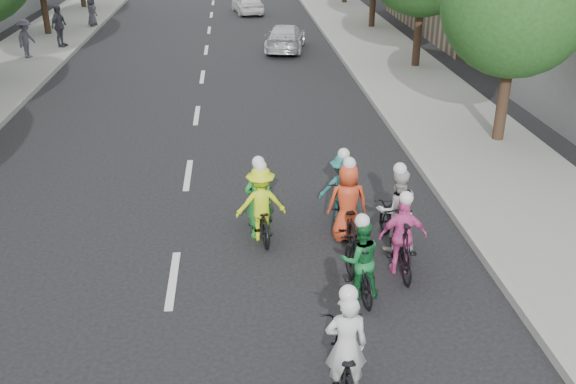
{
  "coord_description": "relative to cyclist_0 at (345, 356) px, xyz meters",
  "views": [
    {
      "loc": [
        1.28,
        -10.32,
        6.47
      ],
      "look_at": [
        2.29,
        1.57,
        1.0
      ],
      "focal_mm": 40.0,
      "sensor_mm": 36.0,
      "label": 1
    }
  ],
  "objects": [
    {
      "name": "cyclist_4",
      "position": [
        0.8,
        4.53,
        0.05
      ],
      "size": [
        0.82,
        1.88,
        1.82
      ],
      "rotation": [
        0.0,
        0.0,
        3.15
      ],
      "color": "black",
      "rests_on": "ground"
    },
    {
      "name": "cyclist_3",
      "position": [
        1.6,
        3.15,
        0.05
      ],
      "size": [
        0.91,
        1.88,
        1.68
      ],
      "rotation": [
        0.0,
        0.0,
        3.11
      ],
      "color": "black",
      "rests_on": "ground"
    },
    {
      "name": "curb_right",
      "position": [
        3.36,
        13.15,
        -0.49
      ],
      "size": [
        0.18,
        80.0,
        0.18
      ],
      "primitive_type": "cube",
      "color": "#999993",
      "rests_on": "ground"
    },
    {
      "name": "follow_car_trail",
      "position": [
        -0.45,
        33.47,
        0.07
      ],
      "size": [
        2.1,
        4.0,
        1.3
      ],
      "primitive_type": "imported",
      "rotation": [
        0.0,
        0.0,
        3.3
      ],
      "color": "silver",
      "rests_on": "ground"
    },
    {
      "name": "cyclist_1",
      "position": [
        0.66,
        2.42,
        0.03
      ],
      "size": [
        0.77,
        1.75,
        1.62
      ],
      "rotation": [
        0.0,
        0.0,
        3.24
      ],
      "color": "black",
      "rests_on": "ground"
    },
    {
      "name": "tree_r_0",
      "position": [
        6.11,
        9.75,
        3.38
      ],
      "size": [
        4.0,
        4.0,
        5.97
      ],
      "color": "black",
      "rests_on": "ground"
    },
    {
      "name": "spectator_2",
      "position": [
        -8.99,
        29.15,
        0.34
      ],
      "size": [
        0.67,
        0.85,
        1.54
      ],
      "primitive_type": "imported",
      "rotation": [
        0.0,
        0.0,
        1.3
      ],
      "color": "#494753",
      "rests_on": "sidewalk_left"
    },
    {
      "name": "cyclist_5",
      "position": [
        -1.0,
        4.77,
        0.04
      ],
      "size": [
        0.75,
        1.69,
        1.81
      ],
      "rotation": [
        0.0,
        0.0,
        3.32
      ],
      "color": "black",
      "rests_on": "ground"
    },
    {
      "name": "spectator_1",
      "position": [
        -9.43,
        23.78,
        0.52
      ],
      "size": [
        0.79,
        1.21,
        1.91
      ],
      "primitive_type": "imported",
      "rotation": [
        0.0,
        0.0,
        1.25
      ],
      "color": "#504F5C",
      "rests_on": "sidewalk_left"
    },
    {
      "name": "curb_left",
      "position": [
        -8.74,
        13.15,
        -0.49
      ],
      "size": [
        0.18,
        80.0,
        0.18
      ],
      "primitive_type": "cube",
      "color": "#999993",
      "rests_on": "ground"
    },
    {
      "name": "cyclist_2",
      "position": [
        -0.96,
        4.69,
        0.06
      ],
      "size": [
        1.09,
        1.76,
        1.75
      ],
      "rotation": [
        0.0,
        0.0,
        3.25
      ],
      "color": "black",
      "rests_on": "ground"
    },
    {
      "name": "cyclist_7",
      "position": [
        0.82,
        5.31,
        0.08
      ],
      "size": [
        1.08,
        1.54,
        1.7
      ],
      "rotation": [
        0.0,
        0.0,
        2.98
      ],
      "color": "black",
      "rests_on": "ground"
    },
    {
      "name": "ground",
      "position": [
        -2.69,
        3.15,
        -0.58
      ],
      "size": [
        120.0,
        120.0,
        0.0
      ],
      "primitive_type": "plane",
      "color": "black",
      "rests_on": "ground"
    },
    {
      "name": "cyclist_0",
      "position": [
        0.0,
        0.0,
        0.0
      ],
      "size": [
        0.71,
        1.83,
        1.8
      ],
      "rotation": [
        0.0,
        0.0,
        3.1
      ],
      "color": "black",
      "rests_on": "ground"
    },
    {
      "name": "sidewalk_right",
      "position": [
        5.31,
        13.15,
        -0.51
      ],
      "size": [
        4.0,
        80.0,
        0.15
      ],
      "primitive_type": "cube",
      "color": "gray",
      "rests_on": "ground"
    },
    {
      "name": "spectator_0",
      "position": [
        -10.32,
        21.57,
        0.39
      ],
      "size": [
        0.89,
        1.19,
        1.64
      ],
      "primitive_type": "imported",
      "rotation": [
        0.0,
        0.0,
        1.27
      ],
      "color": "#464652",
      "rests_on": "sidewalk_left"
    },
    {
      "name": "cyclist_6",
      "position": [
        1.69,
        4.01,
        0.09
      ],
      "size": [
        0.91,
        1.72,
        1.88
      ],
      "rotation": [
        0.0,
        0.0,
        3.27
      ],
      "color": "black",
      "rests_on": "ground"
    },
    {
      "name": "follow_car_lead",
      "position": [
        1.01,
        22.77,
        0.01
      ],
      "size": [
        2.33,
        4.3,
        1.18
      ],
      "primitive_type": "imported",
      "rotation": [
        0.0,
        0.0,
        2.97
      ],
      "color": "silver",
      "rests_on": "ground"
    }
  ]
}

